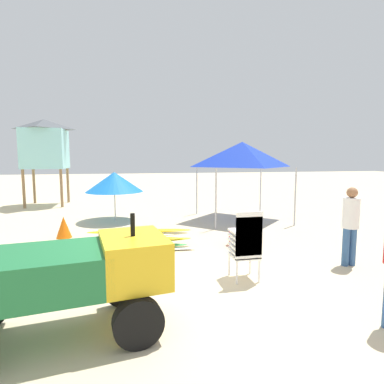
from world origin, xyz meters
name	(u,v)px	position (x,y,z in m)	size (l,w,h in m)	color
ground	(167,297)	(0.00, 0.00, 0.00)	(80.00, 80.00, 0.00)	beige
utility_cart	(68,275)	(-1.33, -0.79, 0.78)	(2.70, 1.63, 1.50)	#1E6B38
stacked_plastic_chairs	(246,241)	(1.47, 0.38, 0.74)	(0.48, 0.48, 1.29)	white
surfboard_pile	(137,240)	(-0.39, 2.69, 0.24)	(2.82, 0.73, 0.48)	white
lifeguard_near_center	(351,221)	(3.86, 0.71, 0.93)	(0.32, 0.32, 1.63)	#33598C
popup_canopy	(242,154)	(3.42, 5.75, 2.34)	(2.74, 2.74, 2.78)	#B2B2B7
lifeguard_tower	(45,144)	(-4.28, 10.80, 2.86)	(1.98, 1.98, 3.97)	olive
beach_umbrella_left	(114,182)	(-1.04, 6.43, 1.38)	(1.99, 1.99, 1.73)	beige
traffic_cone_near	(64,227)	(-2.35, 4.28, 0.30)	(0.42, 0.42, 0.60)	orange
cooler_box	(241,237)	(2.21, 2.53, 0.21)	(0.54, 0.37, 0.43)	red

